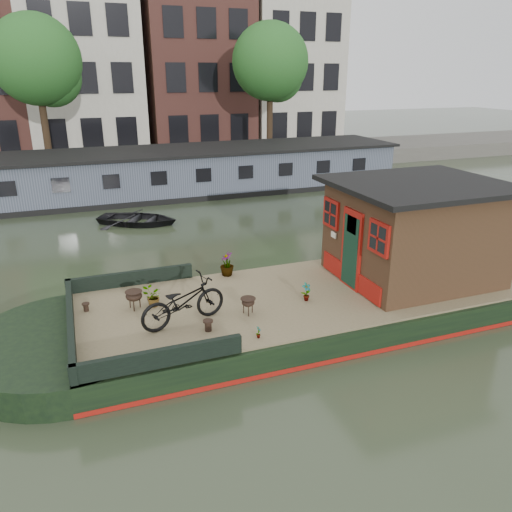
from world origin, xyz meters
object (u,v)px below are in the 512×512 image
object	(u,v)px
bicycle	(183,302)
brazier_front	(248,306)
brazier_rear	(134,300)
potted_plant_a	(306,292)
dinghy	(138,216)
cabin	(415,230)

from	to	relation	value
bicycle	brazier_front	size ratio (longest dim) A/B	4.99
bicycle	brazier_rear	distance (m)	1.37
bicycle	potted_plant_a	bearing A→B (deg)	-102.64
potted_plant_a	dinghy	size ratio (longest dim) A/B	0.14
brazier_front	dinghy	distance (m)	10.00
bicycle	brazier_rear	size ratio (longest dim) A/B	4.42
cabin	potted_plant_a	xyz separation A→B (m)	(-3.09, -0.37, -1.01)
potted_plant_a	brazier_front	bearing A→B (deg)	-173.52
dinghy	brazier_rear	bearing A→B (deg)	-157.45
potted_plant_a	brazier_rear	bearing A→B (deg)	165.73
cabin	bicycle	distance (m)	5.98
brazier_front	cabin	bearing A→B (deg)	6.73
brazier_front	potted_plant_a	bearing A→B (deg)	6.48
brazier_rear	brazier_front	bearing A→B (deg)	-26.25
potted_plant_a	cabin	bearing A→B (deg)	6.84
brazier_rear	potted_plant_a	bearing A→B (deg)	-14.27
bicycle	potted_plant_a	xyz separation A→B (m)	(2.82, 0.09, -0.27)
potted_plant_a	dinghy	world-z (taller)	potted_plant_a
dinghy	cabin	bearing A→B (deg)	-118.92
brazier_front	brazier_rear	distance (m)	2.49
cabin	potted_plant_a	size ratio (longest dim) A/B	9.21
cabin	brazier_front	size ratio (longest dim) A/B	10.74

